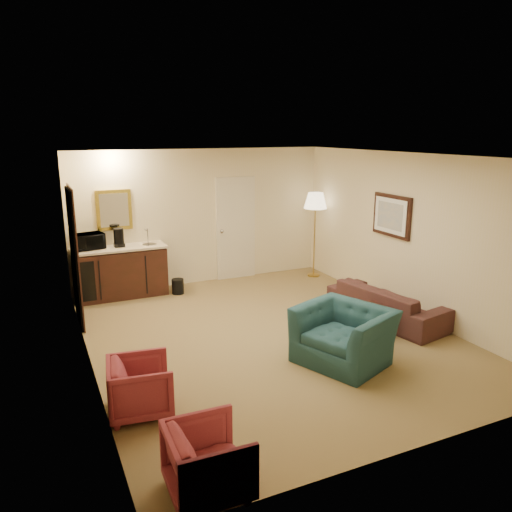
{
  "coord_description": "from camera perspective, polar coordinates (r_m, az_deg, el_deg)",
  "views": [
    {
      "loc": [
        -3.03,
        -6.14,
        2.94
      ],
      "look_at": [
        0.02,
        0.5,
        1.09
      ],
      "focal_mm": 35.0,
      "sensor_mm": 36.0,
      "label": 1
    }
  ],
  "objects": [
    {
      "name": "room_walls",
      "position": [
        7.6,
        -1.64,
        4.95
      ],
      "size": [
        5.02,
        6.01,
        2.61
      ],
      "color": "beige",
      "rests_on": "ground"
    },
    {
      "name": "coffee_maker",
      "position": [
        9.17,
        -15.41,
        2.03
      ],
      "size": [
        0.2,
        0.2,
        0.33
      ],
      "primitive_type": "cylinder",
      "rotation": [
        0.0,
        0.0,
        0.16
      ],
      "color": "black",
      "rests_on": "wetbar_cabinet"
    },
    {
      "name": "rose_chair_far",
      "position": [
        4.42,
        -5.45,
        -21.98
      ],
      "size": [
        0.62,
        0.66,
        0.67
      ],
      "primitive_type": "imported",
      "rotation": [
        0.0,
        0.0,
        1.54
      ],
      "color": "#953037",
      "rests_on": "ground"
    },
    {
      "name": "microwave",
      "position": [
        9.14,
        -18.62,
        1.78
      ],
      "size": [
        0.55,
        0.38,
        0.34
      ],
      "primitive_type": "imported",
      "rotation": [
        0.0,
        0.0,
        0.22
      ],
      "color": "black",
      "rests_on": "wetbar_cabinet"
    },
    {
      "name": "coffee_table",
      "position": [
        7.71,
        13.99,
        -7.0
      ],
      "size": [
        0.84,
        0.7,
        0.41
      ],
      "primitive_type": "cube",
      "rotation": [
        0.0,
        0.0,
        -0.34
      ],
      "color": "black",
      "rests_on": "ground"
    },
    {
      "name": "wetbar_cabinet",
      "position": [
        9.3,
        -15.22,
        -1.77
      ],
      "size": [
        1.64,
        0.58,
        0.92
      ],
      "primitive_type": "cube",
      "color": "#381711",
      "rests_on": "ground"
    },
    {
      "name": "ground",
      "position": [
        7.45,
        1.5,
        -9.04
      ],
      "size": [
        6.0,
        6.0,
        0.0
      ],
      "primitive_type": "plane",
      "color": "olive",
      "rests_on": "ground"
    },
    {
      "name": "sofa",
      "position": [
        8.14,
        14.72,
        -4.62
      ],
      "size": [
        0.91,
        2.01,
        0.76
      ],
      "primitive_type": "imported",
      "rotation": [
        0.0,
        0.0,
        1.76
      ],
      "color": "black",
      "rests_on": "ground"
    },
    {
      "name": "waste_bin",
      "position": [
        9.32,
        -8.93,
        -3.45
      ],
      "size": [
        0.23,
        0.23,
        0.28
      ],
      "primitive_type": "cylinder",
      "rotation": [
        0.0,
        0.0,
        0.05
      ],
      "color": "black",
      "rests_on": "ground"
    },
    {
      "name": "rose_chair_near",
      "position": [
        5.57,
        -13.09,
        -14.09
      ],
      "size": [
        0.69,
        0.73,
        0.67
      ],
      "primitive_type": "imported",
      "rotation": [
        0.0,
        0.0,
        1.43
      ],
      "color": "#953037",
      "rests_on": "ground"
    },
    {
      "name": "teal_armchair",
      "position": [
        6.57,
        10.05,
        -7.93
      ],
      "size": [
        1.1,
        1.31,
        0.98
      ],
      "primitive_type": "imported",
      "rotation": [
        0.0,
        0.0,
        -1.18
      ],
      "color": "#1E414B",
      "rests_on": "ground"
    },
    {
      "name": "floor_lamp",
      "position": [
        10.22,
        6.71,
        2.42
      ],
      "size": [
        0.59,
        0.59,
        1.74
      ],
      "primitive_type": "cube",
      "rotation": [
        0.0,
        0.0,
        0.35
      ],
      "color": "#B08F3A",
      "rests_on": "ground"
    }
  ]
}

